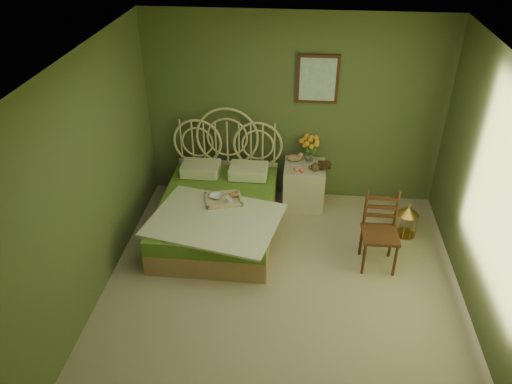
# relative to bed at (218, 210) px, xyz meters

# --- Properties ---
(floor) EXTENTS (4.50, 4.50, 0.00)m
(floor) POSITION_rel_bed_xyz_m (0.90, -1.25, -0.29)
(floor) COLOR tan
(floor) RESTS_ON ground
(ceiling) EXTENTS (4.50, 4.50, 0.00)m
(ceiling) POSITION_rel_bed_xyz_m (0.90, -1.25, 2.31)
(ceiling) COLOR silver
(ceiling) RESTS_ON wall_back
(wall_back) EXTENTS (4.00, 0.00, 4.00)m
(wall_back) POSITION_rel_bed_xyz_m (0.90, 1.00, 1.01)
(wall_back) COLOR #4E582E
(wall_back) RESTS_ON floor
(wall_left) EXTENTS (0.00, 4.50, 4.50)m
(wall_left) POSITION_rel_bed_xyz_m (-1.10, -1.25, 1.01)
(wall_left) COLOR #4E582E
(wall_left) RESTS_ON floor
(wall_right) EXTENTS (0.00, 4.50, 4.50)m
(wall_right) POSITION_rel_bed_xyz_m (2.90, -1.25, 1.01)
(wall_right) COLOR #4E582E
(wall_right) RESTS_ON floor
(wall_art) EXTENTS (0.54, 0.04, 0.64)m
(wall_art) POSITION_rel_bed_xyz_m (1.19, 0.97, 1.46)
(wall_art) COLOR #3B2110
(wall_art) RESTS_ON wall_back
(bed) EXTENTS (1.69, 2.14, 1.32)m
(bed) POSITION_rel_bed_xyz_m (0.00, 0.00, 0.00)
(bed) COLOR tan
(bed) RESTS_ON floor
(nightstand) EXTENTS (0.56, 0.56, 1.04)m
(nightstand) POSITION_rel_bed_xyz_m (1.09, 0.74, 0.08)
(nightstand) COLOR beige
(nightstand) RESTS_ON floor
(chair) EXTENTS (0.42, 0.42, 0.94)m
(chair) POSITION_rel_bed_xyz_m (1.99, -0.45, 0.23)
(chair) COLOR #3B2110
(chair) RESTS_ON floor
(birdcage) EXTENTS (0.28, 0.28, 0.42)m
(birdcage) POSITION_rel_bed_xyz_m (2.42, 0.13, -0.09)
(birdcage) COLOR gold
(birdcage) RESTS_ON floor
(book_lower) EXTENTS (0.17, 0.23, 0.02)m
(book_lower) POSITION_rel_bed_xyz_m (1.27, 0.75, 0.33)
(book_lower) COLOR #381E0F
(book_lower) RESTS_ON nightstand
(book_upper) EXTENTS (0.26, 0.27, 0.02)m
(book_upper) POSITION_rel_bed_xyz_m (1.27, 0.75, 0.35)
(book_upper) COLOR #472819
(book_upper) RESTS_ON nightstand
(cereal_bowl) EXTENTS (0.21, 0.21, 0.04)m
(cereal_bowl) POSITION_rel_bed_xyz_m (-0.01, -0.04, 0.24)
(cereal_bowl) COLOR white
(cereal_bowl) RESTS_ON bed
(coffee_cup) EXTENTS (0.10, 0.10, 0.08)m
(coffee_cup) POSITION_rel_bed_xyz_m (0.17, -0.15, 0.26)
(coffee_cup) COLOR white
(coffee_cup) RESTS_ON bed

